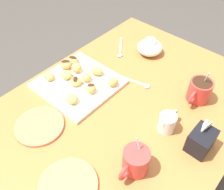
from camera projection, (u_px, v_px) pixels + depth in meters
The scene contains 27 objects.
ground_plane at pixel (123, 183), 1.50m from camera, with size 8.00×8.00×0.00m, color #423D38.
dining_table at pixel (127, 123), 1.07m from camera, with size 1.07×0.82×0.72m.
pastry_plate_square at pixel (79, 84), 1.05m from camera, with size 0.30×0.30×0.02m, color white.
coffee_mug_red_left at pixel (199, 90), 0.96m from camera, with size 0.13×0.09×0.14m.
coffee_mug_red_right at pixel (135, 161), 0.75m from camera, with size 0.12×0.08×0.14m.
cream_pitcher_white at pixel (167, 122), 0.87m from camera, with size 0.10×0.06×0.07m.
sugar_caddy at pixel (201, 141), 0.81m from camera, with size 0.09×0.07×0.11m.
ice_cream_bowl at pixel (150, 47), 1.18m from camera, with size 0.12×0.12×0.09m.
saucer_coral_left at pixel (39, 126), 0.90m from camera, with size 0.18×0.18×0.01m, color #E5704C.
saucer_coral_right at pixel (68, 185), 0.75m from camera, with size 0.18×0.18×0.01m, color #E5704C.
loose_spoon_near_saucer at pixel (136, 82), 1.06m from camera, with size 0.05×0.16×0.01m.
loose_spoon_by_plate at pixel (120, 49), 1.22m from camera, with size 0.14×0.10×0.01m.
beignet_0 at pixel (86, 77), 1.04m from camera, with size 0.04×0.04×0.04m, color #DBA351.
beignet_1 at pixel (66, 65), 1.09m from camera, with size 0.05×0.05×0.04m, color #DBA351.
chocolate_drizzle_1 at pixel (65, 61), 1.08m from camera, with size 0.04×0.02×0.01m, color #381E11.
beignet_2 at pixel (97, 71), 1.06m from camera, with size 0.06×0.04×0.04m, color #DBA351.
beignet_3 at pixel (72, 99), 0.95m from camera, with size 0.04×0.05×0.03m, color #DBA351.
beignet_4 at pixel (113, 82), 1.02m from camera, with size 0.05×0.04×0.04m, color #DBA351.
beignet_5 at pixel (76, 82), 1.02m from camera, with size 0.05×0.05×0.03m, color #DBA351.
chocolate_drizzle_5 at pixel (75, 79), 1.01m from camera, with size 0.03×0.02×0.01m, color #381E11.
beignet_6 at pixel (91, 89), 0.99m from camera, with size 0.04×0.04×0.04m, color #DBA351.
chocolate_drizzle_6 at pixel (91, 85), 0.97m from camera, with size 0.03×0.02×0.01m, color #381E11.
beignet_7 at pixel (49, 76), 1.04m from camera, with size 0.04×0.05×0.03m, color #DBA351.
beignet_8 at pixel (73, 60), 1.12m from camera, with size 0.05×0.05×0.03m, color #DBA351.
chocolate_drizzle_8 at pixel (73, 57), 1.11m from camera, with size 0.03×0.02×0.01m, color #381E11.
beignet_9 at pixel (76, 68), 1.08m from camera, with size 0.05×0.04×0.04m, color #DBA351.
beignet_10 at pixel (66, 75), 1.05m from camera, with size 0.05×0.05×0.03m, color #DBA351.
Camera 1 is at (0.53, 0.39, 1.45)m, focal length 40.08 mm.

